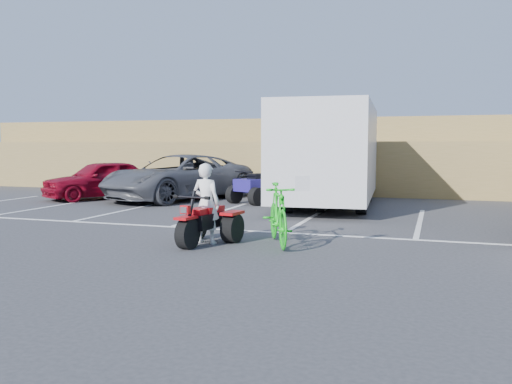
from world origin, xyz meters
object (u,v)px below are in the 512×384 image
(cargo_trailer, at_px, (329,152))
(green_dirt_bike, at_px, (278,214))
(grey_pickup, at_px, (178,177))
(quad_atv_green, at_px, (302,211))
(rider, at_px, (206,203))
(red_car, at_px, (101,179))
(quad_atv_blue, at_px, (257,203))
(red_trike_atv, at_px, (202,244))

(cargo_trailer, bearing_deg, green_dirt_bike, -91.45)
(grey_pickup, xyz_separation_m, quad_atv_green, (4.76, -1.70, -0.77))
(rider, relative_size, green_dirt_bike, 0.79)
(grey_pickup, height_order, cargo_trailer, cargo_trailer)
(red_car, distance_m, quad_atv_blue, 5.68)
(rider, distance_m, quad_atv_blue, 7.22)
(green_dirt_bike, bearing_deg, quad_atv_blue, 87.12)
(red_trike_atv, height_order, red_car, red_car)
(green_dirt_bike, height_order, red_car, red_car)
(red_car, relative_size, cargo_trailer, 0.59)
(cargo_trailer, relative_size, quad_atv_blue, 4.09)
(green_dirt_bike, height_order, cargo_trailer, cargo_trailer)
(rider, bearing_deg, quad_atv_blue, -72.33)
(green_dirt_bike, distance_m, grey_pickup, 8.98)
(quad_atv_blue, bearing_deg, red_trike_atv, -55.09)
(quad_atv_blue, bearing_deg, green_dirt_bike, -43.85)
(rider, distance_m, grey_pickup, 8.45)
(green_dirt_bike, relative_size, cargo_trailer, 0.29)
(green_dirt_bike, height_order, grey_pickup, grey_pickup)
(grey_pickup, distance_m, red_car, 2.76)
(grey_pickup, distance_m, quad_atv_green, 5.11)
(quad_atv_green, bearing_deg, green_dirt_bike, -101.71)
(red_trike_atv, xyz_separation_m, grey_pickup, (-4.24, 7.45, 0.77))
(red_trike_atv, bearing_deg, red_car, 142.24)
(grey_pickup, height_order, quad_atv_green, grey_pickup)
(rider, bearing_deg, red_trike_atv, 90.00)
(red_trike_atv, relative_size, red_car, 0.38)
(rider, distance_m, cargo_trailer, 7.00)
(rider, bearing_deg, cargo_trailer, -91.49)
(quad_atv_green, bearing_deg, cargo_trailer, 46.83)
(red_car, bearing_deg, rider, -11.96)
(rider, distance_m, quad_atv_green, 5.69)
(cargo_trailer, bearing_deg, quad_atv_blue, 171.23)
(red_trike_atv, distance_m, rider, 0.78)
(grey_pickup, bearing_deg, green_dirt_bike, -30.13)
(quad_atv_blue, distance_m, quad_atv_green, 2.34)
(green_dirt_bike, xyz_separation_m, red_car, (-8.30, 6.45, 0.09))
(red_car, xyz_separation_m, cargo_trailer, (7.98, 0.14, 0.98))
(rider, bearing_deg, grey_pickup, -52.76)
(red_car, distance_m, cargo_trailer, 8.04)
(rider, xyz_separation_m, quad_atv_green, (0.51, 5.61, -0.77))
(grey_pickup, relative_size, cargo_trailer, 0.83)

